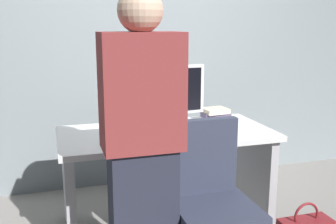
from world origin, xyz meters
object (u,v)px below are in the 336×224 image
at_px(desk, 166,160).
at_px(monitor, 170,93).
at_px(person_at_desk, 142,150).
at_px(mouse, 196,128).
at_px(keyboard, 153,133).
at_px(cup_near_keyboard, 108,138).
at_px(cell_phone, 230,133).
at_px(book_stack, 215,114).
at_px(office_chair, 211,213).

bearing_deg(desk, monitor, 60.11).
distance_m(person_at_desk, mouse, 0.89).
height_order(monitor, keyboard, monitor).
bearing_deg(person_at_desk, desk, 65.08).
bearing_deg(keyboard, person_at_desk, -111.93).
height_order(cup_near_keyboard, cell_phone, cup_near_keyboard).
bearing_deg(book_stack, cell_phone, -97.19).
relative_size(person_at_desk, mouse, 16.39).
bearing_deg(cell_phone, desk, 174.51).
distance_m(keyboard, mouse, 0.32).
distance_m(person_at_desk, cell_phone, 0.94).
bearing_deg(book_stack, desk, -159.54).
height_order(monitor, cup_near_keyboard, monitor).
xyz_separation_m(office_chair, person_at_desk, (-0.40, -0.02, 0.41)).
xyz_separation_m(monitor, book_stack, (0.40, 0.07, -0.20)).
xyz_separation_m(person_at_desk, book_stack, (0.80, 0.91, -0.06)).
xyz_separation_m(mouse, cup_near_keyboard, (-0.65, -0.14, 0.03)).
relative_size(person_at_desk, cell_phone, 11.38).
relative_size(cup_near_keyboard, book_stack, 0.40).
relative_size(mouse, cup_near_keyboard, 1.18).
relative_size(office_chair, keyboard, 2.19).
xyz_separation_m(cup_near_keyboard, cell_phone, (0.85, 0.01, -0.04)).
distance_m(person_at_desk, book_stack, 1.21).
bearing_deg(monitor, desk, -119.89).
bearing_deg(cup_near_keyboard, mouse, 12.47).
bearing_deg(mouse, desk, 165.61).
bearing_deg(office_chair, monitor, 89.57).
relative_size(person_at_desk, monitor, 3.03).
xyz_separation_m(desk, monitor, (0.06, 0.10, 0.47)).
distance_m(person_at_desk, monitor, 0.94).
bearing_deg(monitor, mouse, -45.92).
height_order(person_at_desk, cell_phone, person_at_desk).
bearing_deg(desk, keyboard, -150.84).
relative_size(office_chair, book_stack, 4.43).
bearing_deg(keyboard, mouse, -1.55).
bearing_deg(mouse, cup_near_keyboard, -167.53).
bearing_deg(cup_near_keyboard, cell_phone, 0.56).
bearing_deg(cup_near_keyboard, keyboard, 22.41).
bearing_deg(cup_near_keyboard, office_chair, -46.99).
relative_size(mouse, cell_phone, 0.69).
height_order(desk, office_chair, office_chair).
bearing_deg(cell_phone, monitor, 159.63).
relative_size(monitor, mouse, 5.40).
relative_size(desk, book_stack, 7.13).
height_order(office_chair, monitor, monitor).
relative_size(office_chair, monitor, 1.74).
bearing_deg(mouse, cell_phone, -33.98).
xyz_separation_m(desk, cup_near_keyboard, (-0.44, -0.20, 0.26)).
bearing_deg(desk, cell_phone, -24.74).
relative_size(person_at_desk, book_stack, 7.73).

